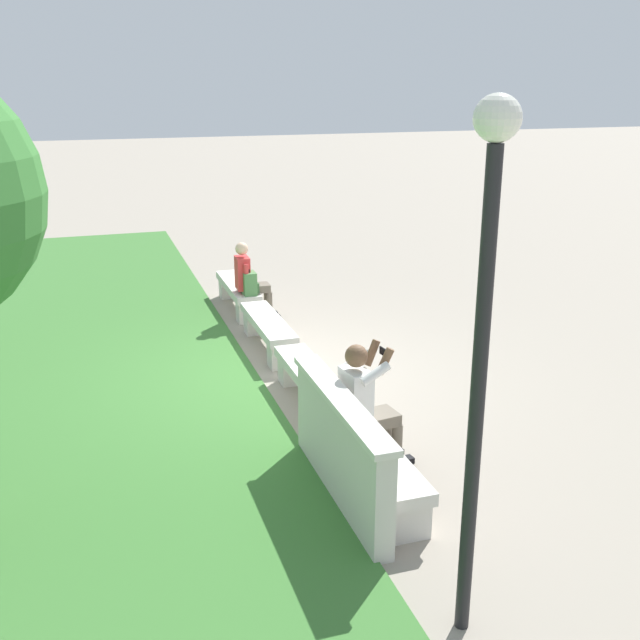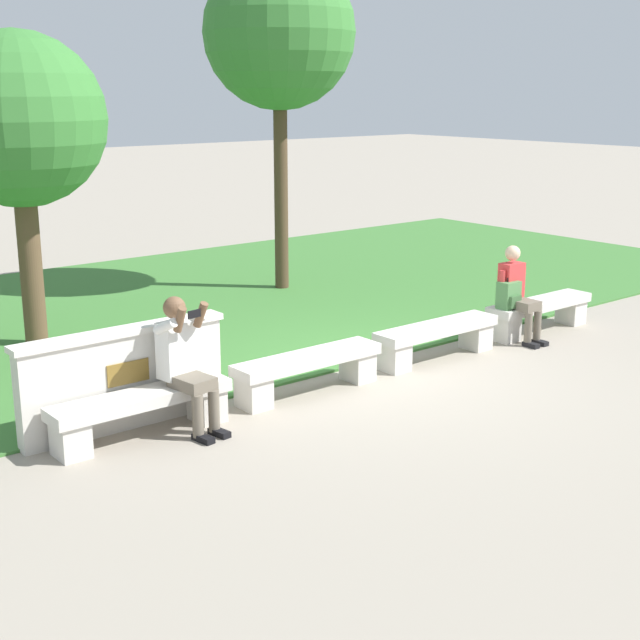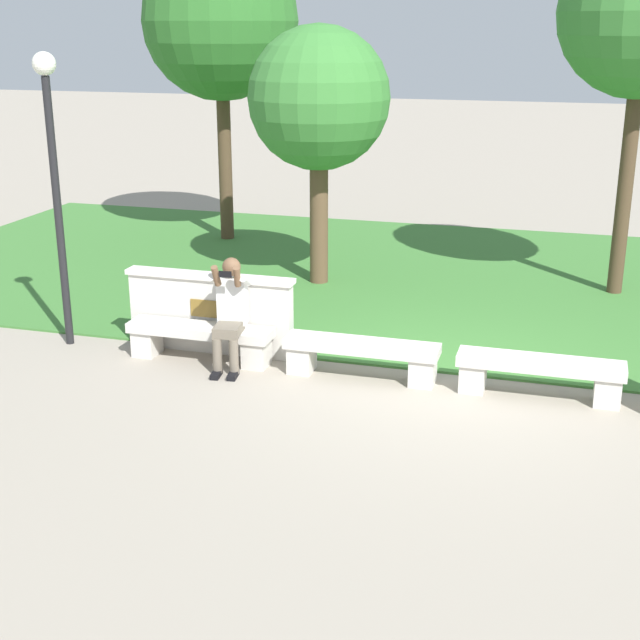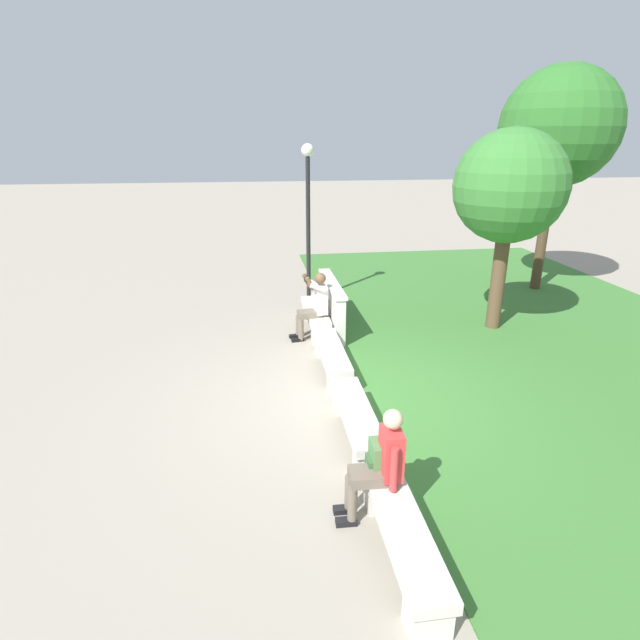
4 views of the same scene
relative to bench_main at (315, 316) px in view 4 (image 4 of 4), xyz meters
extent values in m
plane|color=gray|center=(3.04, 0.00, -0.30)|extent=(80.00, 80.00, 0.00)
cube|color=#3D7533|center=(3.04, 4.38, -0.28)|extent=(19.89, 8.00, 0.03)
cube|color=beige|center=(0.00, 0.00, 0.09)|extent=(1.81, 0.40, 0.12)
cube|color=beige|center=(-0.73, 0.00, -0.13)|extent=(0.28, 0.34, 0.33)
cube|color=beige|center=(0.73, 0.00, -0.13)|extent=(0.28, 0.34, 0.33)
cube|color=beige|center=(2.02, 0.00, 0.09)|extent=(1.81, 0.40, 0.12)
cube|color=beige|center=(1.30, 0.00, -0.13)|extent=(0.28, 0.34, 0.33)
cube|color=beige|center=(2.75, 0.00, -0.13)|extent=(0.28, 0.34, 0.33)
cube|color=beige|center=(4.05, 0.00, 0.09)|extent=(1.81, 0.40, 0.12)
cube|color=beige|center=(3.32, 0.00, -0.13)|extent=(0.28, 0.34, 0.33)
cube|color=beige|center=(4.78, 0.00, -0.13)|extent=(0.28, 0.34, 0.33)
cube|color=beige|center=(6.07, 0.00, 0.09)|extent=(1.81, 0.40, 0.12)
cube|color=beige|center=(5.35, 0.00, -0.13)|extent=(0.28, 0.34, 0.33)
cube|color=beige|center=(6.80, 0.00, -0.13)|extent=(0.28, 0.34, 0.33)
cube|color=beige|center=(0.00, 0.34, 0.18)|extent=(2.12, 0.18, 0.95)
cube|color=silver|center=(0.00, 0.34, 0.68)|extent=(2.18, 0.24, 0.06)
cube|color=brown|center=(0.00, 0.24, 0.29)|extent=(0.44, 0.02, 0.22)
cube|color=black|center=(0.39, -0.46, -0.27)|extent=(0.13, 0.25, 0.06)
cylinder|color=#6B6051|center=(0.38, -0.39, -0.06)|extent=(0.11, 0.11, 0.42)
cube|color=black|center=(0.59, -0.43, -0.27)|extent=(0.13, 0.25, 0.06)
cylinder|color=#6B6051|center=(0.58, -0.36, -0.06)|extent=(0.11, 0.11, 0.42)
cube|color=#6B6051|center=(0.45, -0.19, 0.21)|extent=(0.35, 0.46, 0.12)
cube|color=silver|center=(0.42, 0.04, 0.49)|extent=(0.37, 0.26, 0.56)
sphere|color=brown|center=(0.42, 0.04, 0.91)|extent=(0.22, 0.22, 0.22)
cylinder|color=silver|center=(0.25, -0.09, 0.78)|extent=(0.13, 0.32, 0.21)
cylinder|color=brown|center=(0.33, -0.22, 0.86)|extent=(0.08, 0.18, 0.27)
cylinder|color=silver|center=(0.62, -0.03, 0.78)|extent=(0.13, 0.32, 0.21)
cylinder|color=brown|center=(0.58, -0.18, 0.86)|extent=(0.12, 0.20, 0.27)
cube|color=black|center=(0.46, -0.26, 0.90)|extent=(0.15, 0.03, 0.08)
cube|color=black|center=(5.38, -0.42, -0.27)|extent=(0.11, 0.22, 0.06)
cylinder|color=#6B6051|center=(5.38, -0.36, -0.06)|extent=(0.10, 0.10, 0.42)
cube|color=black|center=(5.56, -0.42, -0.27)|extent=(0.11, 0.22, 0.06)
cylinder|color=#6B6051|center=(5.56, -0.36, -0.06)|extent=(0.10, 0.10, 0.42)
cube|color=#6B6051|center=(5.47, -0.18, 0.21)|extent=(0.29, 0.41, 0.12)
cube|color=#D83838|center=(5.48, 0.04, 0.47)|extent=(0.33, 0.21, 0.52)
sphere|color=beige|center=(5.48, 0.04, 0.86)|extent=(0.20, 0.20, 0.20)
cylinder|color=#D83838|center=(5.28, 0.03, 0.42)|extent=(0.08, 0.08, 0.48)
cylinder|color=#D83838|center=(5.68, 0.01, 0.42)|extent=(0.08, 0.08, 0.48)
cube|color=#4C7F47|center=(5.35, -0.03, 0.33)|extent=(0.28, 0.20, 0.36)
cube|color=#395F35|center=(5.35, -0.14, 0.26)|extent=(0.20, 0.06, 0.16)
torus|color=black|center=(5.35, -0.03, 0.53)|extent=(0.10, 0.02, 0.10)
cylinder|color=#4C3826|center=(-2.10, 6.10, 1.28)|extent=(0.25, 0.25, 3.14)
sphere|color=#2D6B28|center=(-2.10, 6.10, 3.68)|extent=(2.79, 2.79, 2.79)
cylinder|color=brown|center=(0.44, 3.68, 0.82)|extent=(0.29, 0.29, 2.24)
sphere|color=#387A33|center=(0.44, 3.68, 2.59)|extent=(2.15, 2.15, 2.15)
cylinder|color=black|center=(-1.88, 0.09, 1.38)|extent=(0.10, 0.10, 3.35)
sphere|color=white|center=(-1.88, 0.09, 3.20)|extent=(0.28, 0.28, 0.28)
camera|label=1|loc=(-5.73, 2.40, 3.42)|focal=42.00mm
camera|label=2|loc=(-3.73, -7.28, 2.96)|focal=50.00mm
camera|label=3|loc=(4.27, -9.43, 3.65)|focal=50.00mm
camera|label=4|loc=(9.58, -1.27, 3.46)|focal=28.00mm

